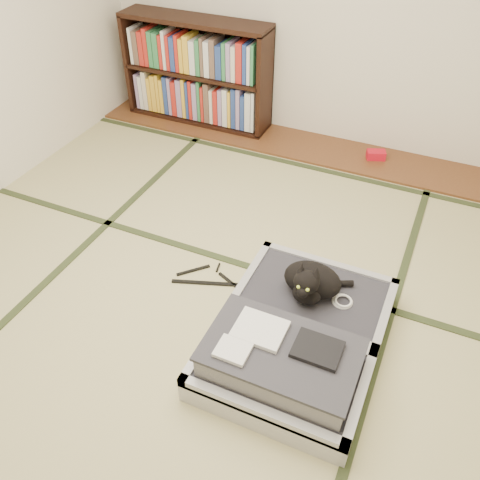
% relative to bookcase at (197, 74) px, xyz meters
% --- Properties ---
extents(floor, '(4.50, 4.50, 0.00)m').
position_rel_bookcase_xyz_m(floor, '(1.15, -2.07, -0.45)').
color(floor, tan).
rests_on(floor, ground).
extents(wood_strip, '(4.00, 0.50, 0.02)m').
position_rel_bookcase_xyz_m(wood_strip, '(1.15, -0.07, -0.44)').
color(wood_strip, brown).
rests_on(wood_strip, ground).
extents(red_item, '(0.17, 0.14, 0.07)m').
position_rel_bookcase_xyz_m(red_item, '(1.68, -0.04, -0.40)').
color(red_item, red).
rests_on(red_item, wood_strip).
extents(room_shell, '(4.50, 4.50, 4.50)m').
position_rel_bookcase_xyz_m(room_shell, '(1.15, -2.07, 1.01)').
color(room_shell, white).
rests_on(room_shell, ground).
extents(tatami_borders, '(4.00, 4.50, 0.01)m').
position_rel_bookcase_xyz_m(tatami_borders, '(1.15, -1.58, -0.45)').
color(tatami_borders, '#2D381E').
rests_on(tatami_borders, ground).
extents(bookcase, '(1.34, 0.31, 0.92)m').
position_rel_bookcase_xyz_m(bookcase, '(0.00, 0.00, 0.00)').
color(bookcase, black).
rests_on(bookcase, wood_strip).
extents(suitcase, '(0.84, 1.11, 0.33)m').
position_rel_bookcase_xyz_m(suitcase, '(1.73, -2.19, -0.34)').
color(suitcase, '#ADAEB2').
rests_on(suitcase, floor).
extents(cat, '(0.37, 0.37, 0.30)m').
position_rel_bookcase_xyz_m(cat, '(1.71, -1.91, -0.18)').
color(cat, black).
rests_on(cat, suitcase).
extents(cable_coil, '(0.12, 0.12, 0.03)m').
position_rel_bookcase_xyz_m(cable_coil, '(1.89, -1.88, -0.28)').
color(cable_coil, white).
rests_on(cable_coil, suitcase).
extents(hanger, '(0.45, 0.28, 0.01)m').
position_rel_bookcase_xyz_m(hanger, '(1.07, -1.88, -0.44)').
color(hanger, black).
rests_on(hanger, floor).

